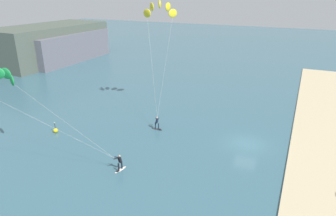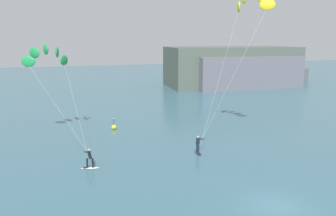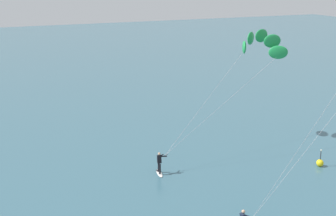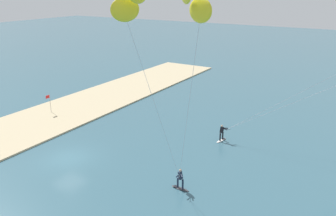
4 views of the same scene
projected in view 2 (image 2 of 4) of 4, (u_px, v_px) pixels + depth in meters
ground_plane at (276, 206)px, 22.12m from camera, size 240.00×240.00×0.00m
kitesurfer_nearshore at (48, 59)px, 35.45m from camera, size 6.33×12.23×9.84m
kitesurfer_mid_water at (250, 7)px, 33.77m from camera, size 8.18×5.72×15.14m
marker_buoy at (114, 127)px, 40.56m from camera, size 0.56×0.56×1.38m
distant_headland at (238, 69)px, 77.89m from camera, size 34.85×16.53×8.51m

